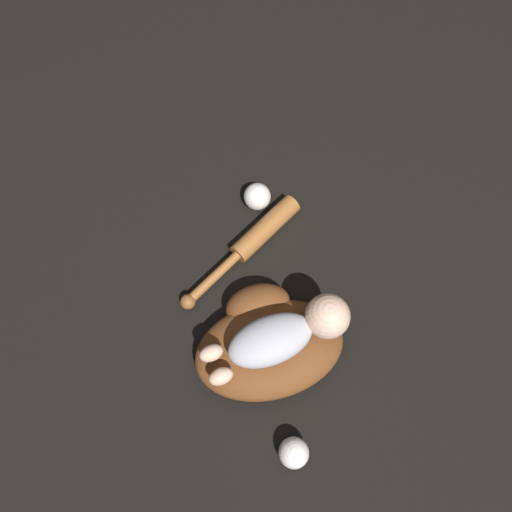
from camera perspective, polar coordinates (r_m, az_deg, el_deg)
name	(u,v)px	position (r m, az deg, el deg)	size (l,w,h in m)	color
ground_plane	(280,374)	(1.27, 2.80, -13.35)	(6.00, 6.00, 0.00)	black
baseball_glove	(268,341)	(1.23, 1.33, -9.72)	(0.43, 0.37, 0.10)	brown
baby_figure	(289,332)	(1.14, 3.80, -8.70)	(0.34, 0.25, 0.10)	#B2B2B7
baseball_bat	(253,240)	(1.35, -0.30, 1.86)	(0.27, 0.37, 0.06)	#9E602D
baseball	(257,197)	(1.40, 0.14, 6.81)	(0.08, 0.08, 0.08)	white
baseball_spare	(294,453)	(1.22, 4.35, -21.51)	(0.07, 0.07, 0.07)	white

